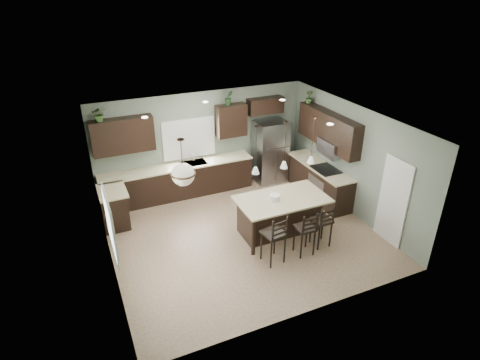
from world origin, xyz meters
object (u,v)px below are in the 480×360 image
at_px(refrigerator, 270,151).
at_px(bar_stool_right, 321,225).
at_px(kitchen_island, 281,215).
at_px(bar_stool_center, 305,232).
at_px(plant_back_left, 99,114).
at_px(bar_stool_left, 273,238).
at_px(serving_dish, 275,197).

xyz_separation_m(refrigerator, bar_stool_right, (-0.49, -3.42, -0.39)).
relative_size(kitchen_island, bar_stool_center, 1.94).
bearing_deg(plant_back_left, refrigerator, -2.65).
distance_m(kitchen_island, bar_stool_left, 1.15).
xyz_separation_m(kitchen_island, bar_stool_center, (0.06, -0.93, 0.08)).
xyz_separation_m(refrigerator, bar_stool_center, (-1.00, -3.54, -0.38)).
relative_size(serving_dish, bar_stool_center, 0.22).
height_order(kitchen_island, plant_back_left, plant_back_left).
bearing_deg(kitchen_island, refrigerator, 68.04).
bearing_deg(plant_back_left, bar_stool_right, -41.74).
height_order(kitchen_island, bar_stool_right, bar_stool_right).
bearing_deg(bar_stool_center, bar_stool_left, 179.75).
bearing_deg(bar_stool_center, serving_dish, 107.07).
height_order(serving_dish, bar_stool_left, bar_stool_left).
bearing_deg(plant_back_left, bar_stool_center, -46.48).
distance_m(kitchen_island, plant_back_left, 4.97).
bearing_deg(serving_dish, bar_stool_left, -118.97).
distance_m(kitchen_island, serving_dish, 0.57).
xyz_separation_m(bar_stool_right, plant_back_left, (-4.07, 3.63, 2.05)).
bearing_deg(plant_back_left, serving_dish, -40.49).
height_order(bar_stool_center, bar_stool_right, bar_stool_center).
distance_m(bar_stool_left, bar_stool_right, 1.28).
distance_m(bar_stool_center, bar_stool_right, 0.52).
height_order(refrigerator, serving_dish, refrigerator).
xyz_separation_m(kitchen_island, serving_dish, (-0.20, 0.00, 0.53)).
xyz_separation_m(serving_dish, plant_back_left, (-3.30, 2.82, 1.59)).
distance_m(kitchen_island, bar_stool_center, 0.93).
xyz_separation_m(serving_dish, bar_stool_center, (0.26, -0.93, -0.45)).
height_order(refrigerator, plant_back_left, plant_back_left).
relative_size(bar_stool_left, bar_stool_right, 1.10).
distance_m(refrigerator, serving_dish, 2.90).
bearing_deg(kitchen_island, serving_dish, 180.00).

